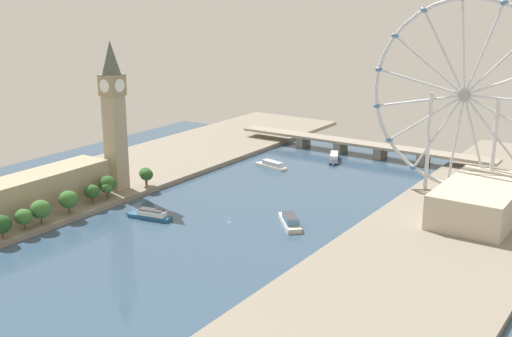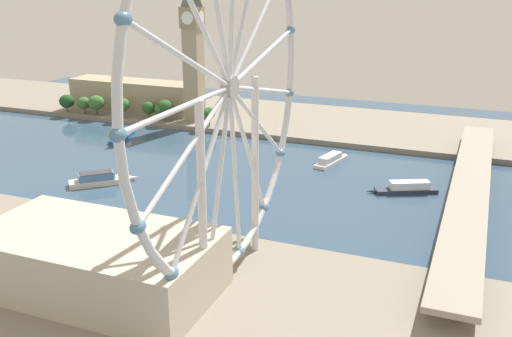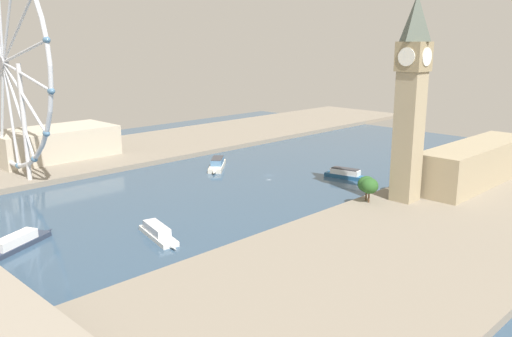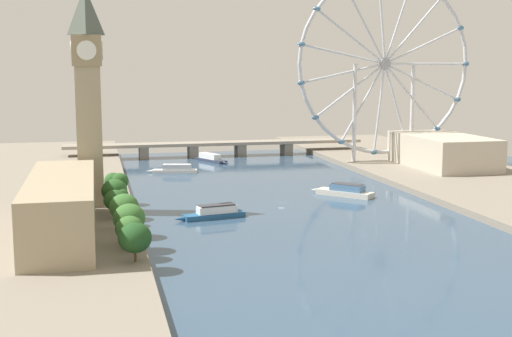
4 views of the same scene
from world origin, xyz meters
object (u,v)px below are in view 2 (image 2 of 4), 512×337
Objects in this scene: parliament_block at (133,95)px; tour_boat_1 at (122,136)px; tour_boat_3 at (331,160)px; ferris_wheel at (230,89)px; clock_tower at (193,46)px; tour_boat_2 at (100,179)px; river_bridge at (470,191)px; tour_boat_0 at (407,188)px; riverside_hall at (97,261)px.

tour_boat_1 is at bearing 26.72° from parliament_block.
ferris_wheel is at bearing -165.88° from tour_boat_3.
clock_tower is 3.01× the size of tour_boat_3.
clock_tower reaches higher than tour_boat_3.
tour_boat_2 is (126.45, 63.57, -10.74)m from parliament_block.
parliament_block is 242.01m from river_bridge.
tour_boat_0 is at bearing 158.81° from ferris_wheel.
riverside_hall is (22.94, -33.67, -49.86)m from ferris_wheel.
ferris_wheel is 3.87× the size of tour_boat_3.
tour_boat_2 is (-82.79, -60.32, -9.73)m from riverside_hall.
tour_boat_2 is 0.91× the size of tour_boat_3.
tour_boat_3 is (-36.38, -68.40, -5.40)m from river_bridge.
river_bridge is at bearing 136.59° from tour_boat_0.
tour_boat_0 is at bearing 62.70° from clock_tower.
parliament_block is 2.99× the size of tour_boat_3.
ferris_wheel reaches higher than tour_boat_3.
ferris_wheel is 126.71m from river_bridge.
ferris_wheel is 124.68m from tour_boat_0.
tour_boat_3 is (-70.02, 91.47, -0.35)m from tour_boat_2.
clock_tower is at bearing -149.27° from ferris_wheel.
river_bridge is 197.53m from tour_boat_1.
ferris_wheel is 3.75× the size of tour_boat_0.
parliament_block is at bearing -149.37° from riverside_hall.
tour_boat_0 is (-124.94, 73.21, -9.95)m from riverside_hall.
tour_boat_0 is 50.46m from tour_boat_3.
ferris_wheel is 126.36m from tour_boat_2.
riverside_hall reaches higher than tour_boat_0.
clock_tower is 1.27× the size of riverside_hall.
tour_boat_0 is 170.07m from tour_boat_1.
riverside_hall is 145.15m from tour_boat_0.
tour_boat_0 is at bearing -24.67° from tour_boat_2.
riverside_hall is at bearing -158.93° from tour_boat_1.
river_bridge reaches higher than tour_boat_2.
clock_tower is 2.92× the size of tour_boat_0.
river_bridge is 7.49× the size of tour_boat_2.
river_bridge is (-93.49, 65.88, -54.54)m from ferris_wheel.
parliament_block is 3.00× the size of tour_boat_1.
tour_boat_1 reaches higher than tour_boat_0.
parliament_block is at bearing 83.02° from tour_boat_3.
clock_tower is 0.44× the size of river_bridge.
clock_tower is at bearing 78.50° from tour_boat_3.
river_bridge is at bearing 139.47° from riverside_hall.
ferris_wheel reaches higher than riverside_hall.
tour_boat_2 is at bearing -122.49° from ferris_wheel.
tour_boat_1 is at bearing -34.46° from tour_boat_0.
parliament_block is 243.16m from riverside_hall.
parliament_block is (-9.71, -52.60, -36.67)m from clock_tower.
tour_boat_0 is (84.29, 197.10, -10.96)m from parliament_block.
ferris_wheel is at bearing 43.31° from tour_boat_0.
tour_boat_0 is (-8.51, -26.33, -5.27)m from river_bridge.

